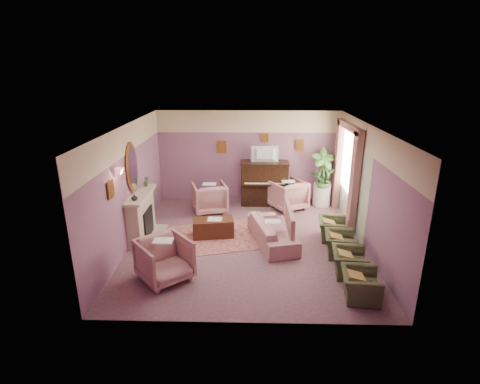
{
  "coord_description": "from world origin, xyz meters",
  "views": [
    {
      "loc": [
        0.05,
        -8.19,
        4.05
      ],
      "look_at": [
        -0.18,
        0.4,
        1.14
      ],
      "focal_mm": 28.0,
      "sensor_mm": 36.0,
      "label": 1
    }
  ],
  "objects_px": {
    "floral_armchair_right": "(288,193)",
    "olive_chair_a": "(361,281)",
    "piano": "(264,183)",
    "floral_armchair_left": "(210,196)",
    "side_table": "(322,194)",
    "olive_chair_d": "(332,226)",
    "coffee_table": "(213,228)",
    "sofa": "(272,228)",
    "floral_armchair_front": "(164,258)",
    "olive_chair_c": "(340,241)",
    "olive_chair_b": "(349,259)",
    "television": "(265,153)"
  },
  "relations": [
    {
      "from": "floral_armchair_front",
      "to": "olive_chair_b",
      "type": "bearing_deg",
      "value": 4.72
    },
    {
      "from": "sofa",
      "to": "olive_chair_c",
      "type": "relative_size",
      "value": 2.45
    },
    {
      "from": "olive_chair_b",
      "to": "olive_chair_c",
      "type": "relative_size",
      "value": 1.0
    },
    {
      "from": "television",
      "to": "side_table",
      "type": "relative_size",
      "value": 1.14
    },
    {
      "from": "olive_chair_b",
      "to": "piano",
      "type": "bearing_deg",
      "value": 111.34
    },
    {
      "from": "olive_chair_b",
      "to": "olive_chair_d",
      "type": "height_order",
      "value": "same"
    },
    {
      "from": "television",
      "to": "olive_chair_c",
      "type": "distance_m",
      "value": 3.79
    },
    {
      "from": "side_table",
      "to": "olive_chair_a",
      "type": "bearing_deg",
      "value": -91.93
    },
    {
      "from": "floral_armchair_right",
      "to": "olive_chair_d",
      "type": "xyz_separation_m",
      "value": [
        0.9,
        -2.03,
        -0.14
      ]
    },
    {
      "from": "television",
      "to": "olive_chair_b",
      "type": "relative_size",
      "value": 1.02
    },
    {
      "from": "sofa",
      "to": "olive_chair_c",
      "type": "xyz_separation_m",
      "value": [
        1.48,
        -0.57,
        -0.05
      ]
    },
    {
      "from": "olive_chair_a",
      "to": "side_table",
      "type": "relative_size",
      "value": 1.12
    },
    {
      "from": "coffee_table",
      "to": "olive_chair_d",
      "type": "bearing_deg",
      "value": -1.28
    },
    {
      "from": "floral_armchair_right",
      "to": "floral_armchair_left",
      "type": "bearing_deg",
      "value": -171.91
    },
    {
      "from": "television",
      "to": "floral_armchair_left",
      "type": "bearing_deg",
      "value": -157.14
    },
    {
      "from": "television",
      "to": "sofa",
      "type": "bearing_deg",
      "value": -87.68
    },
    {
      "from": "sofa",
      "to": "floral_armchair_left",
      "type": "bearing_deg",
      "value": 131.0
    },
    {
      "from": "piano",
      "to": "side_table",
      "type": "relative_size",
      "value": 2.0
    },
    {
      "from": "olive_chair_b",
      "to": "olive_chair_a",
      "type": "bearing_deg",
      "value": -90.0
    },
    {
      "from": "floral_armchair_left",
      "to": "floral_armchair_front",
      "type": "distance_m",
      "value": 3.69
    },
    {
      "from": "floral_armchair_front",
      "to": "olive_chair_a",
      "type": "height_order",
      "value": "floral_armchair_front"
    },
    {
      "from": "floral_armchair_right",
      "to": "side_table",
      "type": "xyz_separation_m",
      "value": [
        1.06,
        0.3,
        -0.13
      ]
    },
    {
      "from": "olive_chair_d",
      "to": "floral_armchair_front",
      "type": "bearing_deg",
      "value": -152.26
    },
    {
      "from": "coffee_table",
      "to": "olive_chair_c",
      "type": "xyz_separation_m",
      "value": [
        2.94,
        -0.89,
        0.11
      ]
    },
    {
      "from": "piano",
      "to": "coffee_table",
      "type": "relative_size",
      "value": 1.4
    },
    {
      "from": "coffee_table",
      "to": "olive_chair_b",
      "type": "xyz_separation_m",
      "value": [
        2.94,
        -1.71,
        0.11
      ]
    },
    {
      "from": "sofa",
      "to": "olive_chair_b",
      "type": "height_order",
      "value": "sofa"
    },
    {
      "from": "floral_armchair_right",
      "to": "olive_chair_b",
      "type": "bearing_deg",
      "value": -76.18
    },
    {
      "from": "olive_chair_a",
      "to": "side_table",
      "type": "distance_m",
      "value": 4.79
    },
    {
      "from": "olive_chair_c",
      "to": "floral_armchair_front",
      "type": "bearing_deg",
      "value": -163.07
    },
    {
      "from": "sofa",
      "to": "floral_armchair_right",
      "type": "bearing_deg",
      "value": 75.75
    },
    {
      "from": "piano",
      "to": "floral_armchair_left",
      "type": "xyz_separation_m",
      "value": [
        -1.6,
        -0.72,
        -0.17
      ]
    },
    {
      "from": "coffee_table",
      "to": "olive_chair_c",
      "type": "bearing_deg",
      "value": -16.78
    },
    {
      "from": "sofa",
      "to": "side_table",
      "type": "height_order",
      "value": "sofa"
    },
    {
      "from": "side_table",
      "to": "olive_chair_c",
      "type": "bearing_deg",
      "value": -92.94
    },
    {
      "from": "sofa",
      "to": "olive_chair_b",
      "type": "relative_size",
      "value": 2.45
    },
    {
      "from": "television",
      "to": "floral_armchair_left",
      "type": "xyz_separation_m",
      "value": [
        -1.6,
        -0.67,
        -1.12
      ]
    },
    {
      "from": "floral_armchair_right",
      "to": "olive_chair_a",
      "type": "xyz_separation_m",
      "value": [
        0.9,
        -4.49,
        -0.14
      ]
    },
    {
      "from": "sofa",
      "to": "floral_armchair_front",
      "type": "height_order",
      "value": "floral_armchair_front"
    },
    {
      "from": "sofa",
      "to": "olive_chair_c",
      "type": "height_order",
      "value": "sofa"
    },
    {
      "from": "piano",
      "to": "coffee_table",
      "type": "xyz_separation_m",
      "value": [
        -1.35,
        -2.36,
        -0.43
      ]
    },
    {
      "from": "floral_armchair_right",
      "to": "coffee_table",
      "type": "bearing_deg",
      "value": -136.02
    },
    {
      "from": "olive_chair_b",
      "to": "floral_armchair_front",
      "type": "bearing_deg",
      "value": -175.28
    },
    {
      "from": "sofa",
      "to": "floral_armchair_left",
      "type": "relative_size",
      "value": 2.02
    },
    {
      "from": "side_table",
      "to": "olive_chair_d",
      "type": "bearing_deg",
      "value": -93.97
    },
    {
      "from": "sofa",
      "to": "floral_armchair_front",
      "type": "relative_size",
      "value": 2.02
    },
    {
      "from": "floral_armchair_left",
      "to": "olive_chair_a",
      "type": "relative_size",
      "value": 1.21
    },
    {
      "from": "piano",
      "to": "television",
      "type": "bearing_deg",
      "value": -90.0
    },
    {
      "from": "floral_armchair_right",
      "to": "olive_chair_b",
      "type": "distance_m",
      "value": 3.78
    },
    {
      "from": "television",
      "to": "olive_chair_d",
      "type": "relative_size",
      "value": 1.02
    }
  ]
}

